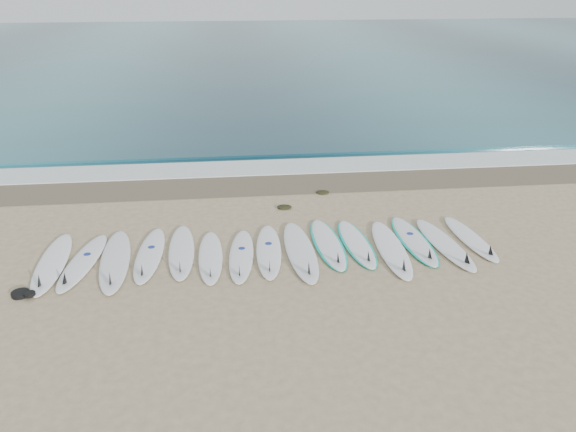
{
  "coord_description": "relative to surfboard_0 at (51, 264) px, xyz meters",
  "views": [
    {
      "loc": [
        -0.79,
        -10.48,
        5.43
      ],
      "look_at": [
        0.48,
        0.95,
        0.4
      ],
      "focal_mm": 35.0,
      "sensor_mm": 36.0,
      "label": 1
    }
  ],
  "objects": [
    {
      "name": "wave_crest",
      "position": [
        4.41,
        7.13,
        -0.01
      ],
      "size": [
        120.0,
        1.0,
        0.1
      ],
      "primitive_type": "cube",
      "color": "#1C505E",
      "rests_on": "ground"
    },
    {
      "name": "surfboard_13",
      "position": [
        8.16,
        -0.04,
        -0.0
      ],
      "size": [
        0.8,
        2.66,
        0.33
      ],
      "rotation": [
        0.0,
        0.0,
        0.1
      ],
      "color": "white",
      "rests_on": "ground"
    },
    {
      "name": "seaweed_near",
      "position": [
        4.95,
        2.48,
        -0.02
      ],
      "size": [
        0.37,
        0.29,
        0.07
      ],
      "primitive_type": "ellipsoid",
      "color": "black",
      "rests_on": "ground"
    },
    {
      "name": "surfboard_5",
      "position": [
        3.16,
        -0.06,
        -0.01
      ],
      "size": [
        0.53,
        2.39,
        0.3
      ],
      "rotation": [
        0.0,
        0.0,
        0.02
      ],
      "color": "white",
      "rests_on": "ground"
    },
    {
      "name": "foam_band",
      "position": [
        4.41,
        5.63,
        -0.04
      ],
      "size": [
        120.0,
        1.4,
        0.04
      ],
      "primitive_type": "cube",
      "color": "silver",
      "rests_on": "ground"
    },
    {
      "name": "surfboard_9",
      "position": [
        5.67,
        0.29,
        -0.01
      ],
      "size": [
        0.71,
        2.56,
        0.32
      ],
      "rotation": [
        0.0,
        0.0,
        0.04
      ],
      "color": "white",
      "rests_on": "ground"
    },
    {
      "name": "surfboard_0",
      "position": [
        0.0,
        0.0,
        0.0
      ],
      "size": [
        0.68,
        2.73,
        0.35
      ],
      "rotation": [
        0.0,
        0.0,
        0.04
      ],
      "color": "white",
      "rests_on": "ground"
    },
    {
      "name": "surfboard_1",
      "position": [
        0.59,
        -0.01,
        -0.0
      ],
      "size": [
        0.85,
        2.56,
        0.32
      ],
      "rotation": [
        0.0,
        0.0,
        -0.13
      ],
      "color": "white",
      "rests_on": "ground"
    },
    {
      "name": "wet_sand_band",
      "position": [
        4.41,
        4.23,
        -0.05
      ],
      "size": [
        120.0,
        1.8,
        0.01
      ],
      "primitive_type": "cube",
      "color": "brown",
      "rests_on": "ground"
    },
    {
      "name": "seaweed_far",
      "position": [
        6.07,
        3.38,
        -0.03
      ],
      "size": [
        0.35,
        0.27,
        0.07
      ],
      "primitive_type": "ellipsoid",
      "color": "black",
      "rests_on": "ground"
    },
    {
      "name": "surfboard_4",
      "position": [
        2.55,
        0.24,
        -0.0
      ],
      "size": [
        0.64,
        2.59,
        0.33
      ],
      "rotation": [
        0.0,
        0.0,
        0.04
      ],
      "color": "white",
      "rests_on": "ground"
    },
    {
      "name": "surfboard_11",
      "position": [
        6.95,
        -0.14,
        0.0
      ],
      "size": [
        0.68,
        2.79,
        0.35
      ],
      "rotation": [
        0.0,
        0.0,
        -0.04
      ],
      "color": "white",
      "rests_on": "ground"
    },
    {
      "name": "surfboard_6",
      "position": [
        3.79,
        -0.08,
        -0.01
      ],
      "size": [
        0.67,
        2.44,
        0.31
      ],
      "rotation": [
        0.0,
        0.0,
        -0.07
      ],
      "color": "white",
      "rests_on": "ground"
    },
    {
      "name": "surfboard_8",
      "position": [
        5.03,
        -0.04,
        0.0
      ],
      "size": [
        0.67,
        2.88,
        0.37
      ],
      "rotation": [
        0.0,
        0.0,
        0.03
      ],
      "color": "white",
      "rests_on": "ground"
    },
    {
      "name": "surfboard_7",
      "position": [
        4.37,
        0.06,
        -0.0
      ],
      "size": [
        0.67,
        2.55,
        0.32
      ],
      "rotation": [
        0.0,
        0.0,
        -0.06
      ],
      "color": "white",
      "rests_on": "ground"
    },
    {
      "name": "ocean",
      "position": [
        4.41,
        32.63,
        -0.04
      ],
      "size": [
        120.0,
        55.0,
        0.03
      ],
      "primitive_type": "cube",
      "color": "#1C505E",
      "rests_on": "ground"
    },
    {
      "name": "surfboard_10",
      "position": [
        6.29,
        0.24,
        -0.01
      ],
      "size": [
        0.7,
        2.43,
        0.31
      ],
      "rotation": [
        0.0,
        0.0,
        0.05
      ],
      "color": "white",
      "rests_on": "ground"
    },
    {
      "name": "leash_coil",
      "position": [
        -0.22,
        -1.1,
        -0.01
      ],
      "size": [
        0.46,
        0.36,
        0.11
      ],
      "color": "black",
      "rests_on": "ground"
    },
    {
      "name": "surfboard_2",
      "position": [
        1.24,
        -0.03,
        0.0
      ],
      "size": [
        0.83,
        2.86,
        0.36
      ],
      "rotation": [
        0.0,
        0.0,
        0.09
      ],
      "color": "silver",
      "rests_on": "ground"
    },
    {
      "name": "surfboard_14",
      "position": [
        8.83,
        0.18,
        -0.01
      ],
      "size": [
        0.65,
        2.38,
        0.3
      ],
      "rotation": [
        0.0,
        0.0,
        0.07
      ],
      "color": "white",
      "rests_on": "ground"
    },
    {
      "name": "surfboard_12",
      "position": [
        7.56,
        0.24,
        -0.01
      ],
      "size": [
        0.69,
        2.55,
        0.32
      ],
      "rotation": [
        0.0,
        0.0,
        0.03
      ],
      "color": "silver",
      "rests_on": "ground"
    },
    {
      "name": "surfboard_3",
      "position": [
        1.9,
        0.17,
        -0.0
      ],
      "size": [
        0.62,
        2.54,
        0.32
      ],
      "rotation": [
        0.0,
        0.0,
        -0.04
      ],
      "color": "white",
      "rests_on": "ground"
    },
    {
      "name": "ground",
      "position": [
        4.41,
        0.13,
        -0.06
      ],
      "size": [
        120.0,
        120.0,
        0.0
      ],
      "primitive_type": "plane",
      "color": "tan"
    }
  ]
}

